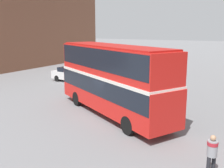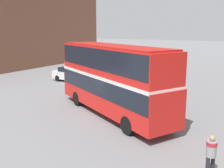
{
  "view_description": "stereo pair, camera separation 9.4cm",
  "coord_description": "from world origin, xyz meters",
  "px_view_note": "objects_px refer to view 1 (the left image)",
  "views": [
    {
      "loc": [
        8.12,
        -14.48,
        5.76
      ],
      "look_at": [
        -0.41,
        0.45,
        2.12
      ],
      "focal_mm": 42.0,
      "sensor_mm": 36.0,
      "label": 1
    },
    {
      "loc": [
        8.21,
        -14.43,
        5.76
      ],
      "look_at": [
        -0.41,
        0.45,
        2.12
      ],
      "focal_mm": 42.0,
      "sensor_mm": 36.0,
      "label": 2
    }
  ],
  "objects_px": {
    "pedestrian_foreground": "(212,151)",
    "double_decker_bus": "(112,75)",
    "parked_car_kerb_near": "(154,69)",
    "parked_car_side_street": "(71,74)"
  },
  "relations": [
    {
      "from": "pedestrian_foreground",
      "to": "double_decker_bus",
      "type": "bearing_deg",
      "value": 4.77
    },
    {
      "from": "parked_car_kerb_near",
      "to": "parked_car_side_street",
      "type": "distance_m",
      "value": 10.76
    },
    {
      "from": "double_decker_bus",
      "to": "parked_car_kerb_near",
      "type": "distance_m",
      "value": 16.53
    },
    {
      "from": "parked_car_side_street",
      "to": "pedestrian_foreground",
      "type": "bearing_deg",
      "value": -30.85
    },
    {
      "from": "pedestrian_foreground",
      "to": "parked_car_side_street",
      "type": "xyz_separation_m",
      "value": [
        -16.81,
        12.27,
        -0.23
      ]
    },
    {
      "from": "double_decker_bus",
      "to": "pedestrian_foreground",
      "type": "relative_size",
      "value": 6.29
    },
    {
      "from": "parked_car_kerb_near",
      "to": "parked_car_side_street",
      "type": "height_order",
      "value": "parked_car_side_street"
    },
    {
      "from": "double_decker_bus",
      "to": "parked_car_side_street",
      "type": "bearing_deg",
      "value": 169.76
    },
    {
      "from": "double_decker_bus",
      "to": "pedestrian_foreground",
      "type": "xyz_separation_m",
      "value": [
        7.23,
        -4.69,
        -1.67
      ]
    },
    {
      "from": "parked_car_side_street",
      "to": "double_decker_bus",
      "type": "bearing_deg",
      "value": -33.06
    }
  ]
}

